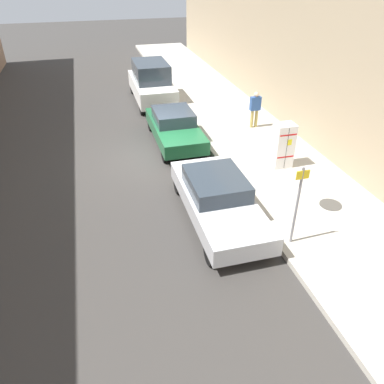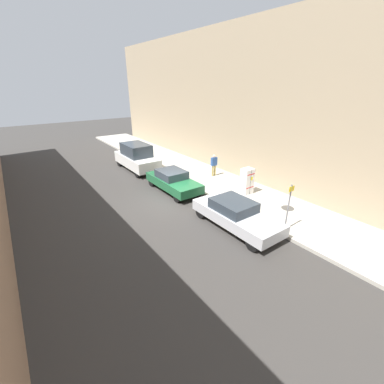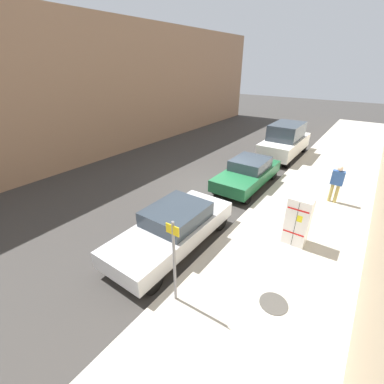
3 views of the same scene
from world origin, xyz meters
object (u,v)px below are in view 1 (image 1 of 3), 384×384
object	(u,v)px
street_sign_post	(298,202)
pedestrian_walking_far	(255,107)
parked_sedan_silver	(218,198)
parked_van_white	(151,83)
parked_sedan_green	(174,127)
discarded_refrigerator	(283,145)

from	to	relation	value
street_sign_post	pedestrian_walking_far	world-z (taller)	street_sign_post
street_sign_post	parked_sedan_silver	distance (m)	2.50
parked_van_white	parked_sedan_green	world-z (taller)	parked_van_white
discarded_refrigerator	pedestrian_walking_far	bearing A→B (deg)	-97.85
discarded_refrigerator	parked_van_white	world-z (taller)	parked_van_white
parked_van_white	pedestrian_walking_far	bearing A→B (deg)	126.06
discarded_refrigerator	parked_sedan_silver	distance (m)	4.06
pedestrian_walking_far	parked_sedan_silver	bearing A→B (deg)	34.04
parked_van_white	parked_sedan_green	bearing A→B (deg)	90.00
pedestrian_walking_far	parked_sedan_green	size ratio (longest dim) A/B	0.37
parked_sedan_green	parked_van_white	bearing A→B (deg)	-90.00
discarded_refrigerator	parked_sedan_green	size ratio (longest dim) A/B	0.37
pedestrian_walking_far	parked_sedan_green	xyz separation A→B (m)	(3.82, 0.33, -0.41)
parked_van_white	street_sign_post	bearing A→B (deg)	96.69
parked_van_white	parked_sedan_silver	world-z (taller)	parked_van_white
discarded_refrigerator	parked_sedan_green	bearing A→B (deg)	-46.37
discarded_refrigerator	parked_sedan_green	xyz separation A→B (m)	(3.30, -3.46, -0.29)
pedestrian_walking_far	parked_sedan_green	bearing A→B (deg)	-19.12
parked_van_white	parked_sedan_silver	distance (m)	11.39
parked_sedan_green	parked_sedan_silver	world-z (taller)	parked_sedan_silver
parked_sedan_green	parked_sedan_silver	distance (m)	5.80
street_sign_post	pedestrian_walking_far	distance (m)	8.28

